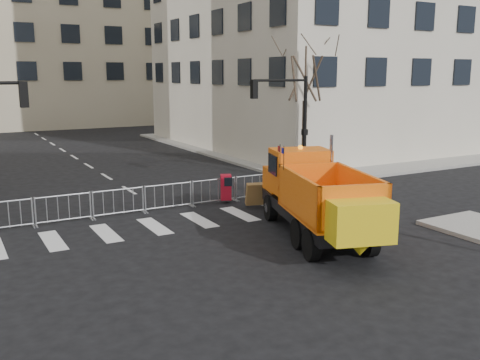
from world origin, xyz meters
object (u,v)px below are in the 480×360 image
plow_truck (317,195)px  cop_c (292,179)px  cop_a (289,178)px  newspaper_box (226,187)px  cop_b (306,183)px

plow_truck → cop_c: plow_truck is taller
plow_truck → cop_a: 6.17m
cop_c → newspaper_box: bearing=-82.7°
cop_a → newspaper_box: (-3.01, 0.43, -0.20)m
plow_truck → cop_c: size_ratio=4.85×
cop_b → cop_c: same height
cop_a → cop_b: bearing=66.8°
cop_b → cop_a: bearing=-81.7°
cop_c → newspaper_box: cop_c is taller
cop_b → cop_c: size_ratio=1.00×
plow_truck → cop_a: plow_truck is taller
cop_a → cop_c: bearing=57.3°
cop_c → cop_a: bearing=-171.9°
cop_b → newspaper_box: cop_b is taller
plow_truck → newspaper_box: plow_truck is taller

